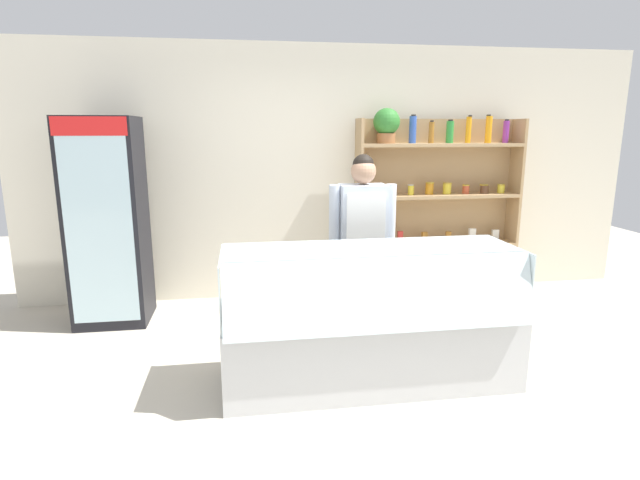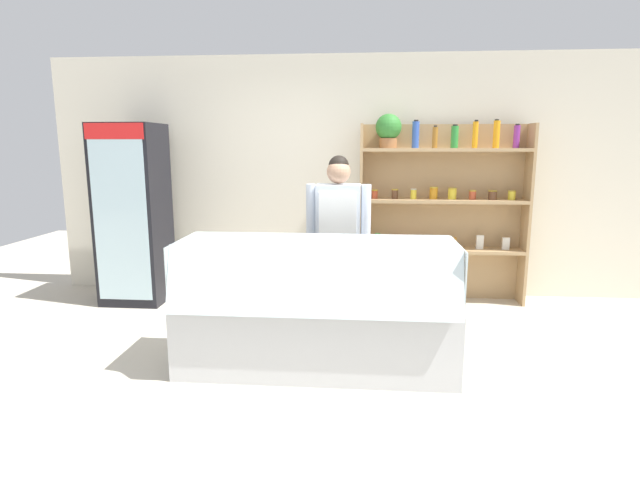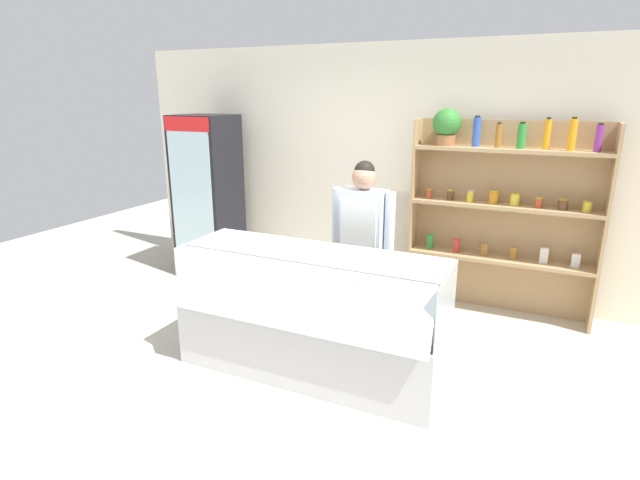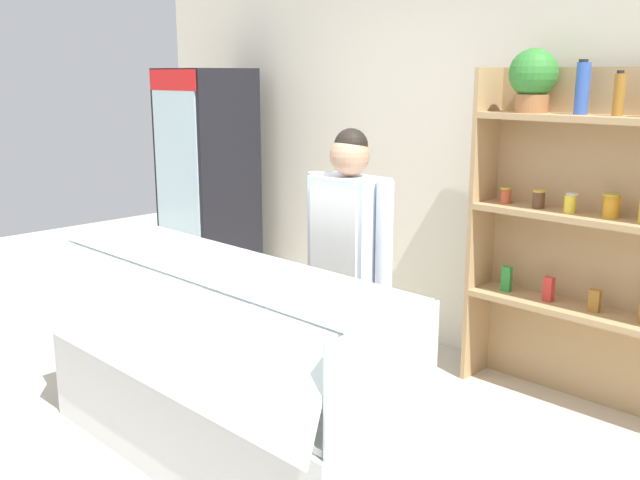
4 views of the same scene
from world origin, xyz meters
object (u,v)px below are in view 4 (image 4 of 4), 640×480
object	(u,v)px
drinks_fridge	(208,188)
shop_clerk	(348,253)
deli_display_case	(220,402)
shelving_unit	(619,214)

from	to	relation	value
drinks_fridge	shop_clerk	xyz separation A→B (m)	(2.27, -0.75, -0.02)
deli_display_case	shop_clerk	distance (m)	1.03
shop_clerk	shelving_unit	bearing A→B (deg)	46.32
shelving_unit	shop_clerk	bearing A→B (deg)	-133.68
shelving_unit	deli_display_case	world-z (taller)	shelving_unit
drinks_fridge	deli_display_case	size ratio (longest dim) A/B	0.92
shelving_unit	shop_clerk	size ratio (longest dim) A/B	1.26
shelving_unit	drinks_fridge	bearing A→B (deg)	-174.68
drinks_fridge	deli_display_case	distance (m)	2.73
drinks_fridge	shop_clerk	distance (m)	2.39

